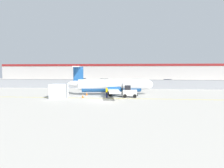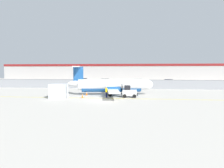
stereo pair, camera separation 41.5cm
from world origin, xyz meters
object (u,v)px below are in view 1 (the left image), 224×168
object	(u,v)px
traffic_cone_near_left	(83,96)
traffic_cone_near_right	(87,93)
ground_crew_worker	(107,91)
cargo_container	(59,91)
parked_car_2	(137,82)
baggage_tug	(130,92)
commuter_airplane	(113,86)
parked_car_3	(167,82)
traffic_cone_far_left	(113,92)
parked_car_0	(82,81)
parked_car_1	(105,81)

from	to	relation	value
traffic_cone_near_left	traffic_cone_near_right	size ratio (longest dim) A/B	1.00
ground_crew_worker	cargo_container	distance (m)	7.28
ground_crew_worker	parked_car_2	distance (m)	27.95
baggage_tug	traffic_cone_near_right	bearing A→B (deg)	165.18
commuter_airplane	parked_car_2	size ratio (longest dim) A/B	3.66
traffic_cone_near_left	cargo_container	bearing A→B (deg)	-166.38
parked_car_2	parked_car_3	size ratio (longest dim) A/B	1.00
baggage_tug	traffic_cone_far_left	distance (m)	5.27
cargo_container	parked_car_2	size ratio (longest dim) A/B	0.56
parked_car_0	parked_car_1	world-z (taller)	same
parked_car_0	traffic_cone_near_right	bearing A→B (deg)	101.93
baggage_tug	parked_car_2	world-z (taller)	baggage_tug
parked_car_2	ground_crew_worker	bearing A→B (deg)	71.61
baggage_tug	parked_car_1	world-z (taller)	baggage_tug
baggage_tug	ground_crew_worker	world-z (taller)	baggage_tug
parked_car_2	parked_car_3	distance (m)	8.49
cargo_container	parked_car_1	bearing A→B (deg)	84.68
ground_crew_worker	traffic_cone_near_right	xyz separation A→B (m)	(-3.78, 2.61, -0.64)
commuter_airplane	parked_car_0	distance (m)	30.81
baggage_tug	traffic_cone_near_left	bearing A→B (deg)	-169.23
parked_car_2	traffic_cone_far_left	bearing A→B (deg)	70.45
commuter_airplane	parked_car_3	world-z (taller)	commuter_airplane
cargo_container	parked_car_1	xyz separation A→B (m)	(2.90, 29.81, -0.21)
commuter_airplane	traffic_cone_near_right	xyz separation A→B (m)	(-4.41, -1.03, -1.29)
baggage_tug	parked_car_1	size ratio (longest dim) A/B	0.56
ground_crew_worker	parked_car_2	xyz separation A→B (m)	(5.32, 27.43, -0.06)
commuter_airplane	traffic_cone_near_right	world-z (taller)	commuter_airplane
baggage_tug	traffic_cone_near_right	xyz separation A→B (m)	(-7.32, 1.99, -0.54)
traffic_cone_near_left	parked_car_3	size ratio (longest dim) A/B	0.15
parked_car_1	parked_car_2	xyz separation A→B (m)	(9.54, -0.84, 0.00)
parked_car_0	parked_car_1	size ratio (longest dim) A/B	1.02
ground_crew_worker	traffic_cone_near_right	distance (m)	4.64
commuter_airplane	parked_car_1	xyz separation A→B (m)	(-4.84, 24.62, -0.71)
parked_car_2	commuter_airplane	bearing A→B (deg)	71.42
ground_crew_worker	parked_car_3	size ratio (longest dim) A/B	0.39
commuter_airplane	parked_car_0	bearing A→B (deg)	105.46
commuter_airplane	parked_car_0	size ratio (longest dim) A/B	3.73
ground_crew_worker	parked_car_1	xyz separation A→B (m)	(-4.21, 28.27, -0.06)
traffic_cone_far_left	parked_car_3	bearing A→B (deg)	58.95
traffic_cone_far_left	parked_car_2	bearing A→B (deg)	77.86
commuter_airplane	cargo_container	bearing A→B (deg)	-155.09
baggage_tug	ground_crew_worker	bearing A→B (deg)	-169.60
parked_car_1	parked_car_2	world-z (taller)	same
traffic_cone_near_left	parked_car_2	bearing A→B (deg)	72.33
cargo_container	commuter_airplane	bearing A→B (deg)	34.02
baggage_tug	traffic_cone_near_left	xyz separation A→B (m)	(-7.17, -1.31, -0.54)
cargo_container	traffic_cone_far_left	distance (m)	9.96
parked_car_1	parked_car_3	world-z (taller)	same
traffic_cone_far_left	traffic_cone_near_left	bearing A→B (deg)	-126.42
traffic_cone_far_left	parked_car_1	world-z (taller)	parked_car_1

